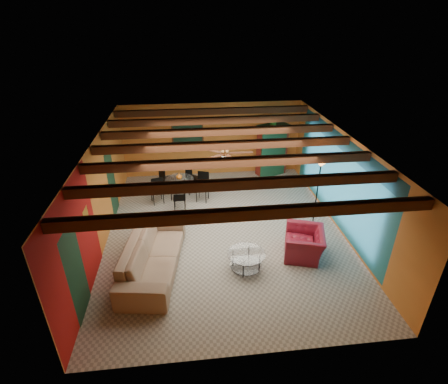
{
  "coord_description": "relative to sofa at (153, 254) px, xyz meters",
  "views": [
    {
      "loc": [
        -0.94,
        -8.04,
        5.53
      ],
      "look_at": [
        0.0,
        0.2,
        1.15
      ],
      "focal_mm": 27.44,
      "sensor_mm": 36.0,
      "label": 1
    }
  ],
  "objects": [
    {
      "name": "room",
      "position": [
        1.88,
        1.5,
        1.94
      ],
      "size": [
        6.52,
        8.01,
        2.71
      ],
      "color": "#9C978B",
      "rests_on": "ground"
    },
    {
      "name": "sofa",
      "position": [
        0.0,
        0.0,
        0.0
      ],
      "size": [
        1.55,
        3.04,
        0.85
      ],
      "primitive_type": "imported",
      "rotation": [
        0.0,
        0.0,
        1.43
      ],
      "color": "#8F735C",
      "rests_on": "ground"
    },
    {
      "name": "armchair",
      "position": [
        3.75,
        0.11,
        -0.07
      ],
      "size": [
        1.22,
        1.31,
        0.7
      ],
      "primitive_type": "imported",
      "rotation": [
        0.0,
        0.0,
        -1.86
      ],
      "color": "maroon",
      "rests_on": "ground"
    },
    {
      "name": "coffee_table",
      "position": [
        2.2,
        -0.27,
        -0.19
      ],
      "size": [
        1.2,
        1.2,
        0.47
      ],
      "primitive_type": null,
      "rotation": [
        0.0,
        0.0,
        0.41
      ],
      "color": "silver",
      "rests_on": "ground"
    },
    {
      "name": "dining_table",
      "position": [
        0.63,
        3.5,
        0.06
      ],
      "size": [
        2.38,
        2.38,
        0.97
      ],
      "primitive_type": null,
      "rotation": [
        0.0,
        0.0,
        -0.33
      ],
      "color": "silver",
      "rests_on": "ground"
    },
    {
      "name": "armoire",
      "position": [
        4.08,
        5.09,
        0.5
      ],
      "size": [
        1.18,
        0.9,
        1.86
      ],
      "primitive_type": "cube",
      "rotation": [
        0.0,
        0.0,
        0.41
      ],
      "color": "maroon",
      "rests_on": "ground"
    },
    {
      "name": "floor_lamp",
      "position": [
        4.38,
        1.22,
        0.66
      ],
      "size": [
        0.56,
        0.56,
        2.18
      ],
      "primitive_type": null,
      "rotation": [
        0.0,
        0.0,
        0.3
      ],
      "color": "black",
      "rests_on": "ground"
    },
    {
      "name": "ceiling_fan",
      "position": [
        1.88,
        1.39,
        1.94
      ],
      "size": [
        1.5,
        1.5,
        0.44
      ],
      "primitive_type": null,
      "color": "#472614",
      "rests_on": "ceiling"
    },
    {
      "name": "painting",
      "position": [
        0.98,
        5.35,
        1.23
      ],
      "size": [
        1.05,
        0.03,
        0.65
      ],
      "primitive_type": "cube",
      "color": "black",
      "rests_on": "wall_back"
    },
    {
      "name": "potted_plant",
      "position": [
        4.08,
        5.09,
        1.67
      ],
      "size": [
        0.54,
        0.52,
        0.48
      ],
      "primitive_type": "imported",
      "rotation": [
        0.0,
        0.0,
        -0.43
      ],
      "color": "#26661E",
      "rests_on": "armoire"
    },
    {
      "name": "vase",
      "position": [
        0.63,
        3.5,
        0.65
      ],
      "size": [
        0.25,
        0.25,
        0.2
      ],
      "primitive_type": "imported",
      "rotation": [
        0.0,
        0.0,
        0.32
      ],
      "color": "orange",
      "rests_on": "dining_table"
    }
  ]
}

